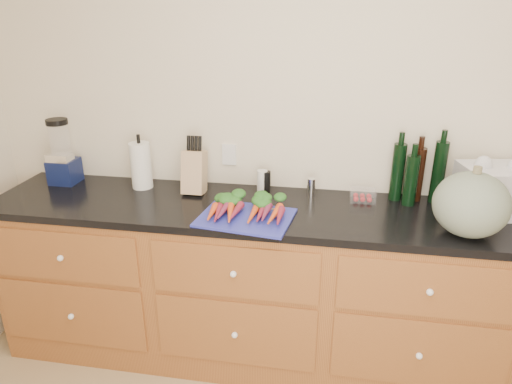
% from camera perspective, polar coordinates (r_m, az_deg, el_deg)
% --- Properties ---
extents(wall_back, '(4.10, 0.05, 2.60)m').
position_cam_1_polar(wall_back, '(2.55, 10.11, 8.03)').
color(wall_back, beige).
rests_on(wall_back, ground).
extents(cabinets, '(3.60, 0.64, 0.90)m').
position_cam_1_polar(cabinets, '(2.59, 8.83, -12.34)').
color(cabinets, brown).
rests_on(cabinets, ground).
extents(countertop, '(3.64, 0.62, 0.04)m').
position_cam_1_polar(countertop, '(2.36, 9.48, -2.83)').
color(countertop, black).
rests_on(countertop, cabinets).
extents(cutting_board, '(0.49, 0.39, 0.01)m').
position_cam_1_polar(cutting_board, '(2.24, -1.29, -3.21)').
color(cutting_board, '#282FA3').
rests_on(cutting_board, countertop).
extents(carrots, '(0.40, 0.30, 0.06)m').
position_cam_1_polar(carrots, '(2.27, -1.08, -2.05)').
color(carrots, '#E74D1B').
rests_on(carrots, cutting_board).
extents(squash, '(0.33, 0.33, 0.30)m').
position_cam_1_polar(squash, '(2.24, 25.28, -1.42)').
color(squash, '#5A6958').
rests_on(squash, countertop).
extents(blender_appliance, '(0.15, 0.15, 0.38)m').
position_cam_1_polar(blender_appliance, '(2.88, -23.09, 4.24)').
color(blender_appliance, '#0D1641').
rests_on(blender_appliance, countertop).
extents(paper_towel, '(0.12, 0.12, 0.26)m').
position_cam_1_polar(paper_towel, '(2.67, -14.18, 3.23)').
color(paper_towel, white).
rests_on(paper_towel, countertop).
extents(knife_block, '(0.12, 0.12, 0.24)m').
position_cam_1_polar(knife_block, '(2.55, -7.71, 2.49)').
color(knife_block, tan).
rests_on(knife_block, countertop).
extents(grinder_salt, '(0.06, 0.06, 0.13)m').
position_cam_1_polar(grinder_salt, '(2.52, 0.79, 1.25)').
color(grinder_salt, silver).
rests_on(grinder_salt, countertop).
extents(grinder_pepper, '(0.05, 0.05, 0.13)m').
position_cam_1_polar(grinder_pepper, '(2.52, 1.24, 1.18)').
color(grinder_pepper, black).
rests_on(grinder_pepper, countertop).
extents(canister_chrome, '(0.05, 0.05, 0.10)m').
position_cam_1_polar(canister_chrome, '(2.50, 6.91, 0.56)').
color(canister_chrome, white).
rests_on(canister_chrome, countertop).
extents(tomato_box, '(0.13, 0.11, 0.06)m').
position_cam_1_polar(tomato_box, '(2.51, 13.20, -0.38)').
color(tomato_box, white).
rests_on(tomato_box, countertop).
extents(bottles, '(0.27, 0.14, 0.33)m').
position_cam_1_polar(bottles, '(2.53, 19.43, 2.07)').
color(bottles, black).
rests_on(bottles, countertop).
extents(grocery_bag, '(0.37, 0.32, 0.24)m').
position_cam_1_polar(grocery_bag, '(2.55, 27.68, 0.20)').
color(grocery_bag, white).
rests_on(grocery_bag, countertop).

